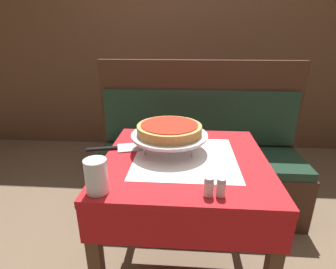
{
  "coord_description": "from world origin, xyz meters",
  "views": [
    {
      "loc": [
        0.0,
        -1.08,
        1.29
      ],
      "look_at": [
        -0.08,
        0.04,
        0.86
      ],
      "focal_mm": 28.0,
      "sensor_mm": 36.0,
      "label": 1
    }
  ],
  "objects_px": {
    "water_glass_near": "(95,176)",
    "condiment_caddy": "(158,85)",
    "pizza_server": "(118,148)",
    "pepper_shaker": "(220,187)",
    "dining_table_rear": "(166,101)",
    "pizza_pan_stand": "(168,136)",
    "booth_bench": "(197,169)",
    "dining_table_front": "(183,179)",
    "salt_shaker": "(207,187)",
    "deep_dish_pizza": "(168,129)"
  },
  "relations": [
    {
      "from": "water_glass_near",
      "to": "condiment_caddy",
      "type": "height_order",
      "value": "condiment_caddy"
    },
    {
      "from": "pizza_server",
      "to": "pepper_shaker",
      "type": "relative_size",
      "value": 4.04
    },
    {
      "from": "dining_table_rear",
      "to": "pizza_server",
      "type": "xyz_separation_m",
      "value": [
        -0.12,
        -1.46,
        0.11
      ]
    },
    {
      "from": "dining_table_rear",
      "to": "water_glass_near",
      "type": "height_order",
      "value": "water_glass_near"
    },
    {
      "from": "condiment_caddy",
      "to": "pizza_pan_stand",
      "type": "bearing_deg",
      "value": -82.05
    },
    {
      "from": "dining_table_rear",
      "to": "booth_bench",
      "type": "distance_m",
      "value": 0.93
    },
    {
      "from": "dining_table_front",
      "to": "salt_shaker",
      "type": "height_order",
      "value": "salt_shaker"
    },
    {
      "from": "dining_table_front",
      "to": "pepper_shaker",
      "type": "bearing_deg",
      "value": -67.19
    },
    {
      "from": "dining_table_front",
      "to": "pizza_server",
      "type": "relative_size",
      "value": 2.82
    },
    {
      "from": "booth_bench",
      "to": "pepper_shaker",
      "type": "bearing_deg",
      "value": -88.45
    },
    {
      "from": "deep_dish_pizza",
      "to": "water_glass_near",
      "type": "xyz_separation_m",
      "value": [
        -0.23,
        -0.37,
        -0.05
      ]
    },
    {
      "from": "dining_table_front",
      "to": "condiment_caddy",
      "type": "height_order",
      "value": "condiment_caddy"
    },
    {
      "from": "pepper_shaker",
      "to": "water_glass_near",
      "type": "bearing_deg",
      "value": -179.2
    },
    {
      "from": "dining_table_front",
      "to": "pizza_server",
      "type": "bearing_deg",
      "value": 167.63
    },
    {
      "from": "pizza_pan_stand",
      "to": "water_glass_near",
      "type": "distance_m",
      "value": 0.44
    },
    {
      "from": "deep_dish_pizza",
      "to": "dining_table_rear",
      "type": "bearing_deg",
      "value": 95.08
    },
    {
      "from": "water_glass_near",
      "to": "pepper_shaker",
      "type": "height_order",
      "value": "water_glass_near"
    },
    {
      "from": "booth_bench",
      "to": "condiment_caddy",
      "type": "bearing_deg",
      "value": 113.35
    },
    {
      "from": "condiment_caddy",
      "to": "pizza_server",
      "type": "bearing_deg",
      "value": -91.22
    },
    {
      "from": "pizza_pan_stand",
      "to": "booth_bench",
      "type": "bearing_deg",
      "value": 75.0
    },
    {
      "from": "dining_table_front",
      "to": "salt_shaker",
      "type": "relative_size",
      "value": 11.07
    },
    {
      "from": "booth_bench",
      "to": "condiment_caddy",
      "type": "height_order",
      "value": "booth_bench"
    },
    {
      "from": "pizza_pan_stand",
      "to": "salt_shaker",
      "type": "xyz_separation_m",
      "value": [
        0.16,
        -0.36,
        -0.04
      ]
    },
    {
      "from": "dining_table_rear",
      "to": "deep_dish_pizza",
      "type": "bearing_deg",
      "value": -84.92
    },
    {
      "from": "pepper_shaker",
      "to": "dining_table_rear",
      "type": "bearing_deg",
      "value": 100.27
    },
    {
      "from": "pizza_server",
      "to": "condiment_caddy",
      "type": "distance_m",
      "value": 1.55
    },
    {
      "from": "dining_table_rear",
      "to": "salt_shaker",
      "type": "xyz_separation_m",
      "value": [
        0.29,
        -1.83,
        0.14
      ]
    },
    {
      "from": "water_glass_near",
      "to": "condiment_caddy",
      "type": "xyz_separation_m",
      "value": [
        0.01,
        1.92,
        -0.03
      ]
    },
    {
      "from": "booth_bench",
      "to": "condiment_caddy",
      "type": "xyz_separation_m",
      "value": [
        -0.39,
        0.9,
        0.48
      ]
    },
    {
      "from": "booth_bench",
      "to": "pizza_server",
      "type": "relative_size",
      "value": 5.6
    },
    {
      "from": "deep_dish_pizza",
      "to": "booth_bench",
      "type": "bearing_deg",
      "value": 75.0
    },
    {
      "from": "pepper_shaker",
      "to": "condiment_caddy",
      "type": "height_order",
      "value": "condiment_caddy"
    },
    {
      "from": "dining_table_front",
      "to": "booth_bench",
      "type": "height_order",
      "value": "booth_bench"
    },
    {
      "from": "dining_table_front",
      "to": "dining_table_rear",
      "type": "bearing_deg",
      "value": 97.65
    },
    {
      "from": "pizza_pan_stand",
      "to": "water_glass_near",
      "type": "bearing_deg",
      "value": -121.68
    },
    {
      "from": "booth_bench",
      "to": "water_glass_near",
      "type": "relative_size",
      "value": 12.23
    },
    {
      "from": "deep_dish_pizza",
      "to": "water_glass_near",
      "type": "height_order",
      "value": "deep_dish_pizza"
    },
    {
      "from": "dining_table_front",
      "to": "deep_dish_pizza",
      "type": "height_order",
      "value": "deep_dish_pizza"
    },
    {
      "from": "booth_bench",
      "to": "pizza_server",
      "type": "bearing_deg",
      "value": -123.37
    },
    {
      "from": "pizza_pan_stand",
      "to": "pepper_shaker",
      "type": "height_order",
      "value": "pizza_pan_stand"
    },
    {
      "from": "water_glass_near",
      "to": "salt_shaker",
      "type": "height_order",
      "value": "water_glass_near"
    },
    {
      "from": "dining_table_front",
      "to": "pizza_pan_stand",
      "type": "bearing_deg",
      "value": 138.68
    },
    {
      "from": "dining_table_rear",
      "to": "deep_dish_pizza",
      "type": "xyz_separation_m",
      "value": [
        0.13,
        -1.46,
        0.22
      ]
    },
    {
      "from": "booth_bench",
      "to": "pepper_shaker",
      "type": "xyz_separation_m",
      "value": [
        0.03,
        -1.01,
        0.48
      ]
    },
    {
      "from": "pepper_shaker",
      "to": "salt_shaker",
      "type": "bearing_deg",
      "value": -180.0
    },
    {
      "from": "pizza_pan_stand",
      "to": "condiment_caddy",
      "type": "distance_m",
      "value": 1.57
    },
    {
      "from": "pizza_server",
      "to": "booth_bench",
      "type": "bearing_deg",
      "value": 56.63
    },
    {
      "from": "water_glass_near",
      "to": "pepper_shaker",
      "type": "distance_m",
      "value": 0.43
    },
    {
      "from": "booth_bench",
      "to": "pizza_server",
      "type": "distance_m",
      "value": 0.89
    },
    {
      "from": "pizza_pan_stand",
      "to": "condiment_caddy",
      "type": "bearing_deg",
      "value": 97.95
    }
  ]
}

